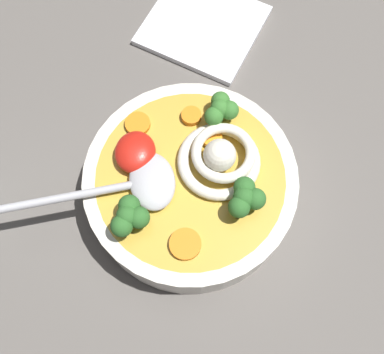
{
  "coord_description": "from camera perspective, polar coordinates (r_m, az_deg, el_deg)",
  "views": [
    {
      "loc": [
        -16.23,
        0.16,
        50.77
      ],
      "look_at": [
        -0.54,
        1.73,
        8.65
      ],
      "focal_mm": 43.09,
      "sensor_mm": 36.0,
      "label": 1
    }
  ],
  "objects": [
    {
      "name": "table_slab",
      "position": [
        0.52,
        1.96,
        -2.37
      ],
      "size": [
        112.53,
        112.53,
        3.17
      ],
      "primitive_type": "cube",
      "color": "#5B5651",
      "rests_on": "ground"
    },
    {
      "name": "soup_bowl",
      "position": [
        0.47,
        -0.0,
        -1.12
      ],
      "size": [
        21.26,
        21.26,
        5.48
      ],
      "color": "silver",
      "rests_on": "table_slab"
    },
    {
      "name": "noodle_pile",
      "position": [
        0.45,
        3.72,
        2.4
      ],
      "size": [
        8.98,
        8.8,
        3.61
      ],
      "color": "silver",
      "rests_on": "soup_bowl"
    },
    {
      "name": "soup_spoon",
      "position": [
        0.44,
        -6.52,
        -0.85
      ],
      "size": [
        8.28,
        17.44,
        1.6
      ],
      "rotation": [
        0.0,
        0.0,
        1.87
      ],
      "color": "#B7B7BC",
      "rests_on": "soup_bowl"
    },
    {
      "name": "chili_sauce_dollop",
      "position": [
        0.45,
        -6.85,
        3.08
      ],
      "size": [
        4.45,
        4.01,
        2.0
      ],
      "primitive_type": "ellipsoid",
      "color": "red",
      "rests_on": "soup_bowl"
    },
    {
      "name": "broccoli_floret_beside_chili",
      "position": [
        0.46,
        3.83,
        8.34
      ],
      "size": [
        3.74,
        3.22,
        2.96
      ],
      "color": "#7A9E60",
      "rests_on": "soup_bowl"
    },
    {
      "name": "broccoli_floret_rear",
      "position": [
        0.42,
        -7.55,
        -4.86
      ],
      "size": [
        4.02,
        3.46,
        3.18
      ],
      "color": "#7A9E60",
      "rests_on": "soup_bowl"
    },
    {
      "name": "broccoli_floret_front",
      "position": [
        0.42,
        6.85,
        -2.59
      ],
      "size": [
        4.03,
        3.47,
        3.18
      ],
      "color": "#7A9E60",
      "rests_on": "soup_bowl"
    },
    {
      "name": "carrot_slice_right",
      "position": [
        0.46,
        2.04,
        4.87
      ],
      "size": [
        2.08,
        2.08,
        0.75
      ],
      "primitive_type": "cylinder",
      "color": "orange",
      "rests_on": "soup_bowl"
    },
    {
      "name": "carrot_slice_center",
      "position": [
        0.43,
        -0.63,
        -8.32
      ],
      "size": [
        2.99,
        2.99,
        0.58
      ],
      "primitive_type": "cylinder",
      "color": "orange",
      "rests_on": "soup_bowl"
    },
    {
      "name": "carrot_slice_near_spoon",
      "position": [
        0.47,
        -6.55,
        6.53
      ],
      "size": [
        2.56,
        2.56,
        0.56
      ],
      "primitive_type": "cylinder",
      "color": "orange",
      "rests_on": "soup_bowl"
    },
    {
      "name": "carrot_slice_beside_noodles",
      "position": [
        0.47,
        0.11,
        7.54
      ],
      "size": [
        2.05,
        2.05,
        0.69
      ],
      "primitive_type": "cylinder",
      "color": "orange",
      "rests_on": "soup_bowl"
    },
    {
      "name": "folded_napkin",
      "position": [
        0.61,
        1.52,
        18.23
      ],
      "size": [
        16.57,
        17.08,
        0.8
      ],
      "primitive_type": "cube",
      "rotation": [
        0.0,
        0.0,
        -0.37
      ],
      "color": "white",
      "rests_on": "table_slab"
    }
  ]
}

